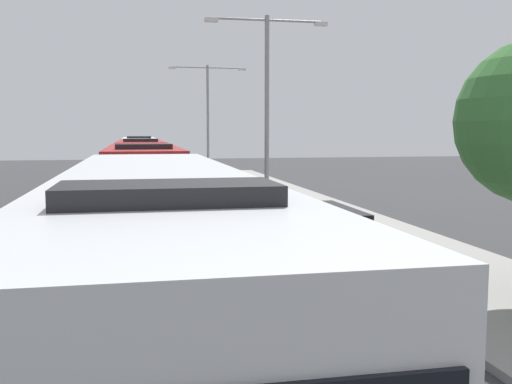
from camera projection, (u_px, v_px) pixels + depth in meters
bus_lead at (156, 265)px, 8.43m from camera, size 2.58×12.40×3.21m
bus_second_in_line at (144, 183)px, 21.60m from camera, size 2.58×10.68×3.21m
bus_middle at (141, 164)px, 33.64m from camera, size 2.58×12.04×3.21m
bus_fourth_in_line at (139, 155)px, 46.61m from camera, size 2.58×10.86×3.21m
white_suv at (318, 247)px, 13.09m from camera, size 1.86×4.68×1.90m
streetlamp_mid at (267, 93)px, 25.43m from camera, size 5.41×0.28×8.41m
streetlamp_far at (208, 108)px, 46.21m from camera, size 6.12×0.28×8.60m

